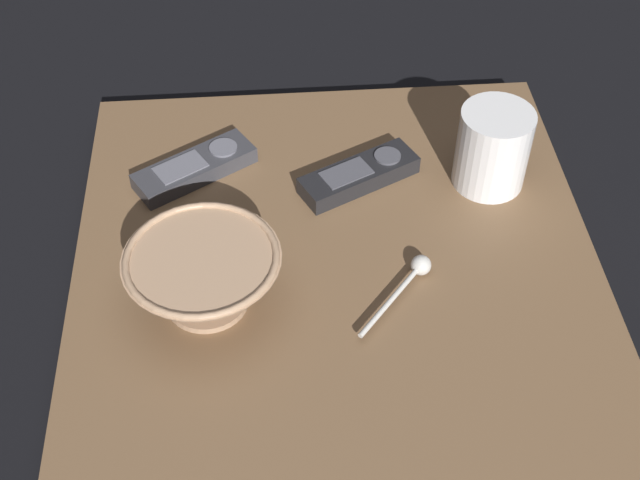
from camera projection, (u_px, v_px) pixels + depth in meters
The scene contains 7 objects.
ground_plane at pixel (337, 290), 1.01m from camera, with size 6.00×6.00×0.00m, color black.
table at pixel (337, 278), 0.99m from camera, with size 0.66×0.61×0.04m.
cereal_bowl at pixel (204, 276), 0.91m from camera, with size 0.17×0.17×0.07m.
coffee_mug at pixel (493, 148), 1.04m from camera, with size 0.09×0.09×0.10m.
teaspoon at pixel (414, 273), 0.95m from camera, with size 0.11×0.09×0.02m.
tv_remote_near at pixel (195, 168), 1.07m from camera, with size 0.13×0.16×0.02m.
tv_remote_far at pixel (359, 175), 1.06m from camera, with size 0.11×0.16×0.03m.
Camera 1 is at (0.64, -0.07, 0.77)m, focal length 47.67 mm.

